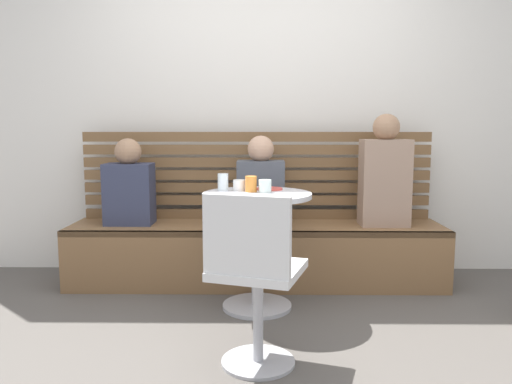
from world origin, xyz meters
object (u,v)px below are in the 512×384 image
object	(u,v)px
person_adult	(385,176)
booth_bench	(256,254)
white_chair	(254,275)
cup_tumbler_orange	(251,184)
cup_ceramic_white	(239,185)
cup_water_clear	(223,182)
person_child_left	(129,187)
cafe_table	(257,228)
plate_small	(269,189)
cup_glass_short	(265,186)
person_child_middle	(261,185)

from	to	relation	value
person_adult	booth_bench	bearing A→B (deg)	179.60
white_chair	cup_tumbler_orange	distance (m)	0.92
booth_bench	person_adult	size ratio (longest dim) A/B	3.38
cup_ceramic_white	cup_water_clear	world-z (taller)	cup_water_clear
person_child_left	cup_ceramic_white	size ratio (longest dim) A/B	7.81
cafe_table	cup_tumbler_orange	distance (m)	0.28
booth_bench	white_chair	bearing A→B (deg)	-89.73
cup_ceramic_white	plate_small	size ratio (longest dim) A/B	0.47
white_chair	cup_glass_short	bearing A→B (deg)	86.16
cup_ceramic_white	cup_water_clear	xyz separation A→B (m)	(-0.10, 0.01, 0.02)
booth_bench	cup_tumbler_orange	xyz separation A→B (m)	(-0.03, -0.46, 0.57)
cup_glass_short	plate_small	distance (m)	0.14
person_child_left	person_adult	bearing A→B (deg)	-0.66
cup_glass_short	cafe_table	bearing A→B (deg)	-158.52
cup_ceramic_white	cup_water_clear	size ratio (longest dim) A/B	0.73
person_child_middle	cup_tumbler_orange	bearing A→B (deg)	-96.96
person_adult	cup_water_clear	bearing A→B (deg)	-161.17
cup_tumbler_orange	cup_water_clear	world-z (taller)	cup_water_clear
cup_water_clear	cup_glass_short	xyz separation A→B (m)	(0.27, -0.09, -0.02)
cup_water_clear	plate_small	xyz separation A→B (m)	(0.30, 0.04, -0.05)
person_adult	cup_tumbler_orange	world-z (taller)	person_adult
person_child_middle	cup_water_clear	distance (m)	0.49
cafe_table	person_child_left	distance (m)	1.09
person_child_left	cup_water_clear	distance (m)	0.83
person_child_middle	booth_bench	bearing A→B (deg)	-137.87
person_child_left	cup_tumbler_orange	size ratio (longest dim) A/B	6.25
booth_bench	cup_water_clear	xyz separation A→B (m)	(-0.21, -0.39, 0.57)
person_child_left	cup_water_clear	xyz separation A→B (m)	(0.71, -0.41, 0.08)
cafe_table	cup_ceramic_white	xyz separation A→B (m)	(-0.12, 0.10, 0.26)
cup_tumbler_orange	cafe_table	bearing A→B (deg)	-48.77
cup_ceramic_white	plate_small	bearing A→B (deg)	14.94
cafe_table	plate_small	world-z (taller)	plate_small
person_adult	cup_tumbler_orange	xyz separation A→B (m)	(-0.95, -0.45, -0.01)
booth_bench	cafe_table	distance (m)	0.58
booth_bench	cup_water_clear	distance (m)	0.72
cafe_table	person_adult	bearing A→B (deg)	28.58
cup_tumbler_orange	cup_glass_short	distance (m)	0.09
booth_bench	plate_small	size ratio (longest dim) A/B	15.88
booth_bench	cup_water_clear	world-z (taller)	cup_water_clear
cafe_table	person_child_middle	size ratio (longest dim) A/B	1.15
cup_tumbler_orange	cup_ceramic_white	distance (m)	0.10
cafe_table	white_chair	xyz separation A→B (m)	(-0.01, -0.81, -0.05)
booth_bench	cafe_table	bearing A→B (deg)	-88.58
cafe_table	person_child_middle	distance (m)	0.57
person_child_middle	cup_water_clear	world-z (taller)	person_child_middle
person_adult	plate_small	world-z (taller)	person_adult
person_child_middle	cup_ceramic_white	size ratio (longest dim) A/B	8.05
person_child_left	cup_tumbler_orange	bearing A→B (deg)	-27.79
cup_ceramic_white	booth_bench	bearing A→B (deg)	75.55
person_child_middle	cafe_table	bearing A→B (deg)	-92.28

